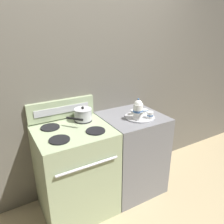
# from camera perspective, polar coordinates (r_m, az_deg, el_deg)

# --- Properties ---
(ground_plane) EXTENTS (6.00, 6.00, 0.00)m
(ground_plane) POSITION_cam_1_polar(r_m,az_deg,el_deg) (2.72, -2.01, -20.96)
(ground_plane) COLOR tan
(wall_back) EXTENTS (6.00, 0.05, 2.20)m
(wall_back) POSITION_cam_1_polar(r_m,az_deg,el_deg) (2.43, -6.17, 3.79)
(wall_back) COLOR #666056
(wall_back) RESTS_ON ground
(stove) EXTENTS (0.71, 0.66, 0.94)m
(stove) POSITION_cam_1_polar(r_m,az_deg,el_deg) (2.32, -9.51, -14.89)
(stove) COLOR #9EAD84
(stove) RESTS_ON ground
(control_panel) EXTENTS (0.70, 0.05, 0.20)m
(control_panel) POSITION_cam_1_polar(r_m,az_deg,el_deg) (2.30, -13.02, 0.75)
(control_panel) COLOR #9EAD84
(control_panel) RESTS_ON stove
(side_counter) EXTENTS (0.64, 0.63, 0.93)m
(side_counter) POSITION_cam_1_polar(r_m,az_deg,el_deg) (2.59, 5.02, -10.53)
(side_counter) COLOR slate
(side_counter) RESTS_ON ground
(saucepan) EXTENTS (0.29, 0.27, 0.15)m
(saucepan) POSITION_cam_1_polar(r_m,az_deg,el_deg) (2.23, -7.63, -0.61)
(saucepan) COLOR #B7B7BC
(saucepan) RESTS_ON stove
(serving_tray) EXTENTS (0.32, 0.32, 0.01)m
(serving_tray) POSITION_cam_1_polar(r_m,az_deg,el_deg) (2.34, 7.25, -1.29)
(serving_tray) COLOR #B2B2B7
(serving_tray) RESTS_ON side_counter
(teapot) EXTENTS (0.10, 0.16, 0.22)m
(teapot) POSITION_cam_1_polar(r_m,az_deg,el_deg) (2.23, 6.82, 0.61)
(teapot) COLOR white
(teapot) RESTS_ON serving_tray
(teacup_left) EXTENTS (0.11, 0.11, 0.05)m
(teacup_left) POSITION_cam_1_polar(r_m,az_deg,el_deg) (2.39, 8.49, 0.04)
(teacup_left) COLOR white
(teacup_left) RESTS_ON serving_tray
(teacup_right) EXTENTS (0.11, 0.11, 0.05)m
(teacup_right) POSITION_cam_1_polar(r_m,az_deg,el_deg) (2.36, 5.73, -0.09)
(teacup_right) COLOR white
(teacup_right) RESTS_ON serving_tray
(creamer_jug) EXTENTS (0.07, 0.07, 0.07)m
(creamer_jug) POSITION_cam_1_polar(r_m,az_deg,el_deg) (2.29, 9.91, -0.77)
(creamer_jug) COLOR white
(creamer_jug) RESTS_ON serving_tray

